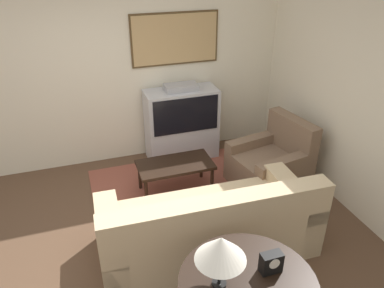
{
  "coord_description": "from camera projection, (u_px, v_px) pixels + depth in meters",
  "views": [
    {
      "loc": [
        -0.46,
        -3.06,
        2.98
      ],
      "look_at": [
        0.84,
        0.84,
        0.75
      ],
      "focal_mm": 35.0,
      "sensor_mm": 36.0,
      "label": 1
    }
  ],
  "objects": [
    {
      "name": "area_rug",
      "position": [
        177.0,
        191.0,
        5.06
      ],
      "size": [
        2.2,
        1.75,
        0.01
      ],
      "color": "brown",
      "rests_on": "ground_plane"
    },
    {
      "name": "couch",
      "position": [
        208.0,
        227.0,
        3.95
      ],
      "size": [
        2.29,
        1.07,
        0.92
      ],
      "rotation": [
        0.0,
        0.0,
        3.11
      ],
      "color": "#CCB289",
      "rests_on": "ground_plane"
    },
    {
      "name": "wall_back",
      "position": [
        107.0,
        73.0,
        5.23
      ],
      "size": [
        12.0,
        0.1,
        2.7
      ],
      "color": "beige",
      "rests_on": "ground_plane"
    },
    {
      "name": "armchair",
      "position": [
        271.0,
        164.0,
        5.1
      ],
      "size": [
        1.04,
        0.98,
        0.92
      ],
      "rotation": [
        0.0,
        0.0,
        -1.39
      ],
      "color": "brown",
      "rests_on": "ground_plane"
    },
    {
      "name": "tv",
      "position": [
        182.0,
        124.0,
        5.63
      ],
      "size": [
        1.06,
        0.47,
        1.18
      ],
      "color": "#B7B7BC",
      "rests_on": "ground_plane"
    },
    {
      "name": "wall_right",
      "position": [
        367.0,
        107.0,
        4.19
      ],
      "size": [
        0.06,
        12.0,
        2.7
      ],
      "color": "beige",
      "rests_on": "ground_plane"
    },
    {
      "name": "mantel_clock",
      "position": [
        271.0,
        263.0,
        2.86
      ],
      "size": [
        0.17,
        0.1,
        0.17
      ],
      "color": "black",
      "rests_on": "console_table"
    },
    {
      "name": "ground_plane",
      "position": [
        144.0,
        250.0,
        4.1
      ],
      "size": [
        12.0,
        12.0,
        0.0
      ],
      "primitive_type": "plane",
      "color": "brown"
    },
    {
      "name": "table_lamp",
      "position": [
        221.0,
        249.0,
        2.61
      ],
      "size": [
        0.38,
        0.38,
        0.46
      ],
      "color": "black",
      "rests_on": "console_table"
    },
    {
      "name": "console_table",
      "position": [
        248.0,
        288.0,
        2.83
      ],
      "size": [
        1.06,
        1.06,
        0.73
      ],
      "color": "black",
      "rests_on": "ground_plane"
    },
    {
      "name": "coffee_table",
      "position": [
        175.0,
        167.0,
        4.88
      ],
      "size": [
        0.97,
        0.51,
        0.44
      ],
      "color": "black",
      "rests_on": "ground_plane"
    }
  ]
}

